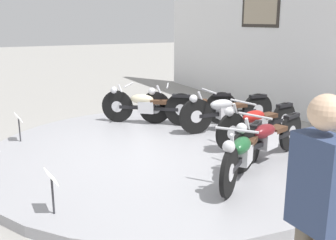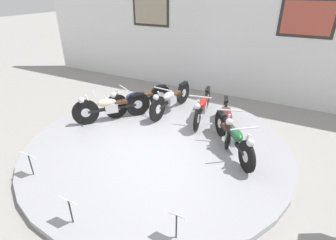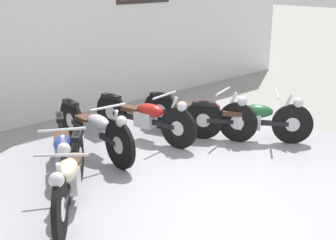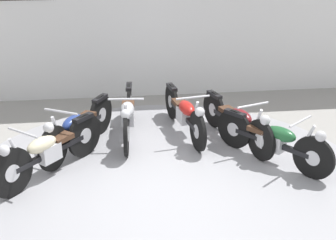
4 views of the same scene
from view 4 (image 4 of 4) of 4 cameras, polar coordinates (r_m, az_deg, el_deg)
name	(u,v)px [view 4 (image 4 of 4)]	position (r m, az deg, el deg)	size (l,w,h in m)	color
ground_plane	(167,190)	(6.48, -0.08, -8.54)	(60.00, 60.00, 0.00)	gray
display_platform	(167,186)	(6.44, -0.08, -8.04)	(5.84, 5.84, 0.13)	#99999E
motorcycle_cream	(48,150)	(6.59, -14.41, -3.51)	(1.33, 1.58, 0.81)	black
motorcycle_blue	(77,127)	(7.20, -11.00, -0.87)	(1.01, 1.79, 0.81)	black
motorcycle_silver	(128,114)	(7.58, -4.93, 0.74)	(0.54, 2.02, 0.81)	black
motorcycle_red	(185,112)	(7.66, 2.05, 0.94)	(0.54, 1.96, 0.79)	black
motorcycle_maroon	(237,121)	(7.42, 8.44, -0.08)	(0.74, 1.89, 0.79)	black
motorcycle_green	(274,139)	(6.90, 12.82, -2.28)	(1.26, 1.58, 0.78)	black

